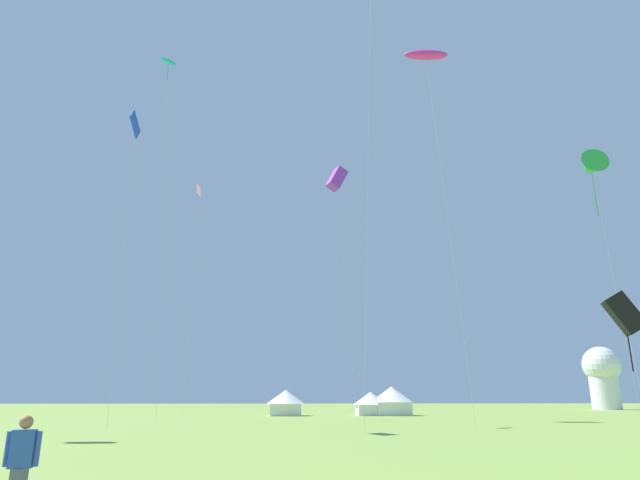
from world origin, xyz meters
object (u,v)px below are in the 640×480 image
Objects in this scene: kite_pink_diamond at (198,198)px; festival_tent_right at (286,401)px; kite_green_delta at (591,167)px; person_spectator at (19,472)px; kite_purple_box at (337,179)px; kite_black_box at (624,314)px; kite_cyan_parafoil at (169,64)px; kite_blue_diamond at (135,127)px; festival_tent_left at (392,399)px; festival_tent_center at (371,402)px; kite_magenta_parafoil at (426,55)px; observatory_dome at (603,374)px.

festival_tent_right is at bearing 35.47° from kite_pink_diamond.
kite_green_delta reaches higher than person_spectator.
kite_black_box is (18.32, -18.95, -17.54)m from kite_purple_box.
kite_purple_box is at bearing 77.71° from person_spectator.
kite_cyan_parafoil reaches higher than kite_black_box.
festival_tent_left is (25.18, 25.88, -21.10)m from kite_blue_diamond.
kite_black_box is 2.27× the size of festival_tent_center.
kite_cyan_parafoil is at bearing 91.45° from kite_blue_diamond.
kite_green_delta reaches higher than festival_tent_right.
kite_blue_diamond is 0.94× the size of kite_green_delta.
kite_black_box is 33.07m from festival_tent_center.
kite_purple_box is 2.88× the size of kite_black_box.
person_spectator is 58.25m from festival_tent_center.
kite_green_delta reaches higher than kite_pink_diamond.
kite_cyan_parafoil is at bearing 147.76° from kite_magenta_parafoil.
kite_purple_box is at bearing -124.75° from festival_tent_left.
kite_cyan_parafoil is 53.94m from person_spectator.
kite_purple_box is 20.51m from kite_magenta_parafoil.
kite_pink_diamond is 0.98× the size of kite_green_delta.
kite_magenta_parafoil is at bearing -89.68° from festival_tent_center.
kite_purple_box is 6.02× the size of festival_tent_right.
kite_green_delta is 22.05m from kite_black_box.
kite_cyan_parafoil is 7.20× the size of festival_tent_left.
kite_purple_box reaches higher than person_spectator.
festival_tent_left is (22.87, 7.39, -21.94)m from kite_pink_diamond.
festival_tent_center is (-20.47, 17.18, -23.09)m from kite_green_delta.
festival_tent_right is at bearing 180.00° from festival_tent_center.
kite_purple_box is 26.16m from kite_green_delta.
observatory_dome is at bearing 28.76° from kite_pink_diamond.
kite_cyan_parafoil reaches higher than festival_tent_center.
kite_cyan_parafoil is 87.46m from observatory_dome.
kite_cyan_parafoil reaches higher than festival_tent_right.
kite_magenta_parafoil is at bearing -71.51° from festival_tent_right.
festival_tent_center is (-13.49, 29.55, -6.22)m from kite_black_box.
kite_black_box is at bearing -20.70° from kite_cyan_parafoil.
kite_magenta_parafoil is 3.04× the size of kite_black_box.
festival_tent_left reaches higher than festival_tent_right.
kite_blue_diamond is 23.72m from kite_magenta_parafoil.
festival_tent_right is 1.09× the size of festival_tent_center.
person_spectator is at bearing -136.55° from kite_black_box.
person_spectator is 58.94m from festival_tent_left.
kite_blue_diamond is at bearing -139.40° from kite_purple_box.
kite_black_box is 5.35× the size of person_spectator.
festival_tent_center is at bearing 140.00° from kite_green_delta.
kite_pink_diamond is 2.37× the size of observatory_dome.
person_spectator is at bearing -83.53° from kite_pink_diamond.
festival_tent_center is (20.35, 7.39, -22.28)m from kite_pink_diamond.
observatory_dome is (25.65, 46.27, -18.54)m from kite_green_delta.
kite_blue_diamond is 38.42m from person_spectator.
kite_magenta_parafoil reaches higher than festival_tent_center.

